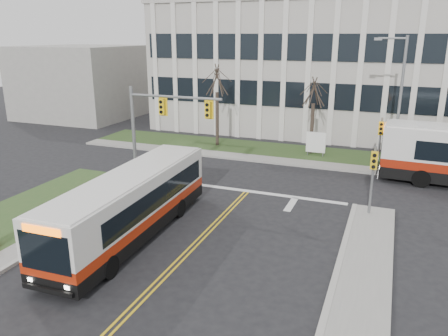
% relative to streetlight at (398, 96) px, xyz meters
% --- Properties ---
extents(ground, '(120.00, 120.00, 0.00)m').
position_rel_streetlight_xyz_m(ground, '(-8.03, -16.20, -5.19)').
color(ground, black).
rests_on(ground, ground).
extents(sidewalk_cross, '(44.00, 1.60, 0.14)m').
position_rel_streetlight_xyz_m(sidewalk_cross, '(-3.03, -1.00, -5.12)').
color(sidewalk_cross, '#9E9B93').
rests_on(sidewalk_cross, ground).
extents(building_lawn, '(44.00, 5.00, 0.12)m').
position_rel_streetlight_xyz_m(building_lawn, '(-3.03, 1.80, -5.13)').
color(building_lawn, '#2E4C20').
rests_on(building_lawn, ground).
extents(office_building, '(40.00, 16.00, 12.00)m').
position_rel_streetlight_xyz_m(office_building, '(-3.03, 13.80, 0.81)').
color(office_building, '#B5AEA7').
rests_on(office_building, ground).
extents(building_annex, '(12.00, 12.00, 8.00)m').
position_rel_streetlight_xyz_m(building_annex, '(-34.03, 9.80, -1.19)').
color(building_annex, '#9E9B93').
rests_on(building_annex, ground).
extents(mast_arm_signal, '(6.11, 0.38, 6.20)m').
position_rel_streetlight_xyz_m(mast_arm_signal, '(-13.65, -9.04, -0.94)').
color(mast_arm_signal, slate).
rests_on(mast_arm_signal, ground).
extents(signal_pole_near, '(0.34, 0.39, 3.80)m').
position_rel_streetlight_xyz_m(signal_pole_near, '(-0.83, -9.30, -2.69)').
color(signal_pole_near, slate).
rests_on(signal_pole_near, ground).
extents(signal_pole_far, '(0.34, 0.39, 3.80)m').
position_rel_streetlight_xyz_m(signal_pole_far, '(-0.83, -0.80, -2.69)').
color(signal_pole_far, slate).
rests_on(signal_pole_far, ground).
extents(streetlight, '(2.15, 0.25, 9.20)m').
position_rel_streetlight_xyz_m(streetlight, '(0.00, 0.00, 0.00)').
color(streetlight, slate).
rests_on(streetlight, ground).
extents(directory_sign, '(1.50, 0.12, 2.00)m').
position_rel_streetlight_xyz_m(directory_sign, '(-5.53, 1.30, -4.02)').
color(directory_sign, slate).
rests_on(directory_sign, ground).
extents(tree_left, '(1.80, 1.80, 7.70)m').
position_rel_streetlight_xyz_m(tree_left, '(-14.03, 1.80, 0.32)').
color(tree_left, '#42352B').
rests_on(tree_left, ground).
extents(tree_mid, '(1.80, 1.80, 6.82)m').
position_rel_streetlight_xyz_m(tree_mid, '(-6.03, 2.00, -0.31)').
color(tree_mid, '#42352B').
rests_on(tree_mid, ground).
extents(bus_main, '(2.81, 11.48, 3.04)m').
position_rel_streetlight_xyz_m(bus_main, '(-11.20, -15.89, -3.67)').
color(bus_main, silver).
rests_on(bus_main, ground).
extents(newspaper_box_blue, '(0.54, 0.50, 0.95)m').
position_rel_streetlight_xyz_m(newspaper_box_blue, '(-14.83, -17.75, -4.72)').
color(newspaper_box_blue, '#153896').
rests_on(newspaper_box_blue, ground).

